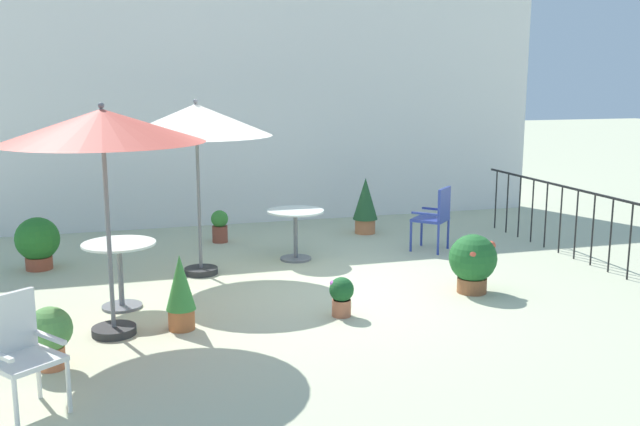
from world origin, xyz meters
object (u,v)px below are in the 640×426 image
Objects in this scene: potted_plant_3 at (38,241)px; potted_plant_2 at (181,291)px; potted_plant_1 at (50,334)px; potted_plant_5 at (220,225)px; patio_umbrella_1 at (102,129)px; cafe_table_0 at (296,225)px; patio_chair_1 at (18,347)px; potted_plant_4 at (473,261)px; cafe_table_1 at (120,262)px; patio_umbrella_0 at (196,122)px; potted_plant_0 at (365,204)px; patio_chair_0 at (436,214)px; potted_plant_6 at (341,295)px.

potted_plant_2 is at bearing -60.76° from potted_plant_3.
potted_plant_1 is 5.00m from potted_plant_5.
patio_umbrella_1 is at bearing -113.48° from potted_plant_5.
potted_plant_2 reaches higher than potted_plant_1.
patio_chair_1 is (-3.20, -3.93, 0.03)m from cafe_table_0.
potted_plant_1 is 0.80× the size of potted_plant_4.
potted_plant_3 is at bearing 117.54° from cafe_table_1.
patio_umbrella_0 is at bearing -106.31° from potted_plant_5.
potted_plant_0 is (4.06, 3.74, -1.58)m from patio_umbrella_1.
cafe_table_0 is 0.99× the size of cafe_table_1.
patio_chair_1 is at bearing -144.17° from patio_chair_0.
cafe_table_1 reaches higher than potted_plant_5.
potted_plant_3 is (-0.27, 4.42, -0.15)m from patio_chair_1.
potted_plant_0 is 5.08m from potted_plant_2.
cafe_table_1 reaches higher than potted_plant_3.
potted_plant_1 is (-0.63, -1.59, -0.20)m from cafe_table_1.
patio_umbrella_0 is at bearing -22.31° from potted_plant_3.
potted_plant_4 is at bearing -52.04° from cafe_table_0.
patio_chair_1 is at bearing -131.85° from potted_plant_0.
potted_plant_0 is 2.43m from potted_plant_5.
patio_umbrella_1 is 5.74m from potted_plant_0.
potted_plant_0 is at bearing -0.61° from potted_plant_5.
cafe_table_1 is 1.07m from potted_plant_2.
patio_umbrella_1 is 2.41× the size of patio_chair_0.
potted_plant_3 is (-1.05, 2.01, -0.14)m from cafe_table_1.
potted_plant_3 is at bearing 153.01° from potted_plant_4.
cafe_table_1 is 1.14× the size of potted_plant_4.
potted_plant_0 is (3.97, 2.89, -0.03)m from cafe_table_1.
cafe_table_1 is at bearing -162.50° from patio_chair_0.
potted_plant_4 is (4.70, 0.99, 0.06)m from potted_plant_1.
patio_umbrella_1 is 2.88× the size of cafe_table_0.
patio_umbrella_0 is at bearing 58.82° from potted_plant_1.
cafe_table_0 is at bearing 32.13° from cafe_table_1.
patio_umbrella_0 is 4.49× the size of potted_plant_5.
cafe_table_0 reaches higher than potted_plant_4.
potted_plant_3 is at bearing 93.45° from patio_chair_1.
patio_umbrella_0 reaches higher than potted_plant_3.
potted_plant_3 is at bearing 96.63° from potted_plant_1.
cafe_table_1 reaches higher than potted_plant_6.
potted_plant_5 is at bearing 19.26° from potted_plant_3.
patio_umbrella_1 is 2.49× the size of patio_chair_1.
potted_plant_2 reaches higher than cafe_table_1.
cafe_table_1 is 1.59× the size of potted_plant_5.
potted_plant_6 is (3.07, 1.44, -0.29)m from patio_chair_1.
potted_plant_4 is (3.04, -1.75, -1.61)m from patio_umbrella_0.
patio_umbrella_1 is 2.86× the size of cafe_table_1.
patio_umbrella_1 is 4.08× the size of potted_plant_1.
potted_plant_6 is at bearing -2.79° from patio_umbrella_1.
patio_chair_1 reaches higher than potted_plant_5.
patio_umbrella_1 is at bearing -71.58° from potted_plant_3.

